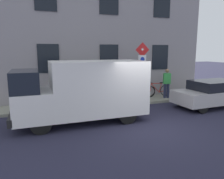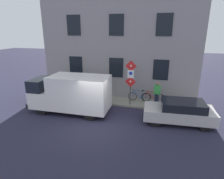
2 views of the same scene
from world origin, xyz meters
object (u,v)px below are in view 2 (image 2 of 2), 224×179
object	(u,v)px
delivery_van	(71,93)
bicycle_blue	(139,96)
sign_post_stacked	(131,78)
bicycle_red	(153,97)
parked_hatchback	(180,111)
litter_bin	(91,95)
pedestrian	(157,93)

from	to	relation	value
delivery_van	bicycle_blue	distance (m)	5.09
sign_post_stacked	bicycle_red	world-z (taller)	sign_post_stacked
parked_hatchback	litter_bin	world-z (taller)	parked_hatchback
parked_hatchback	bicycle_red	size ratio (longest dim) A/B	2.39
bicycle_blue	litter_bin	world-z (taller)	litter_bin
sign_post_stacked	parked_hatchback	bearing A→B (deg)	-118.40
bicycle_blue	pedestrian	world-z (taller)	pedestrian
sign_post_stacked	parked_hatchback	xyz separation A→B (m)	(-1.75, -3.24, -1.39)
bicycle_blue	litter_bin	bearing A→B (deg)	8.37
sign_post_stacked	delivery_van	xyz separation A→B (m)	(-1.90, 3.60, -0.79)
delivery_van	bicycle_blue	xyz separation A→B (m)	(2.81, -4.16, -0.82)
parked_hatchback	litter_bin	bearing A→B (deg)	-19.84
sign_post_stacked	bicycle_blue	size ratio (longest dim) A/B	1.80
sign_post_stacked	pedestrian	world-z (taller)	sign_post_stacked
litter_bin	pedestrian	bearing A→B (deg)	-87.32
parked_hatchback	bicycle_red	bearing A→B (deg)	-60.93
sign_post_stacked	bicycle_blue	bearing A→B (deg)	-31.79
delivery_van	bicycle_blue	bearing A→B (deg)	-146.44
delivery_van	sign_post_stacked	bearing A→B (deg)	-152.61
delivery_van	litter_bin	bearing A→B (deg)	-106.12
pedestrian	litter_bin	bearing A→B (deg)	-69.19
bicycle_red	bicycle_blue	distance (m)	1.01
delivery_van	bicycle_red	distance (m)	5.94
bicycle_blue	parked_hatchback	bearing A→B (deg)	131.60
sign_post_stacked	litter_bin	xyz separation A→B (m)	(0.15, 3.02, -1.54)
sign_post_stacked	bicycle_red	xyz separation A→B (m)	(0.91, -1.57, -1.62)
sign_post_stacked	pedestrian	distance (m)	2.16
parked_hatchback	pedestrian	world-z (taller)	pedestrian
pedestrian	sign_post_stacked	bearing A→B (deg)	-60.39
delivery_van	bicycle_red	xyz separation A→B (m)	(2.81, -5.17, -0.82)
parked_hatchback	litter_bin	distance (m)	6.54
sign_post_stacked	litter_bin	distance (m)	3.40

